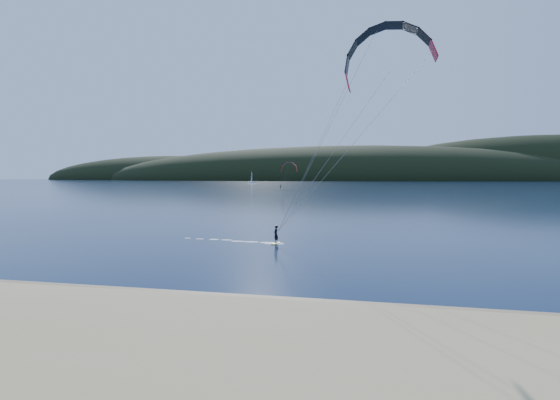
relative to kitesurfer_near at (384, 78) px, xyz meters
name	(u,v)px	position (x,y,z in m)	size (l,w,h in m)	color
ground	(123,325)	(-10.99, -21.42, -14.62)	(1800.00, 1800.00, 0.00)	#071638
wet_sand	(170,297)	(-10.99, -16.92, -14.57)	(220.00, 2.50, 0.10)	#846A4D
headland	(376,180)	(-10.36, 723.86, -14.62)	(1200.00, 310.00, 140.00)	black
kitesurfer_near	(384,78)	(0.00, 0.00, 0.00)	(25.25, 6.36, 18.76)	#9EC016
kitesurfer_far	(289,170)	(-45.98, 184.77, -5.20)	(10.44, 8.64, 12.02)	#9EC016
sailboat	(252,182)	(-124.38, 385.07, -13.77)	(8.19, 5.20, 11.53)	white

